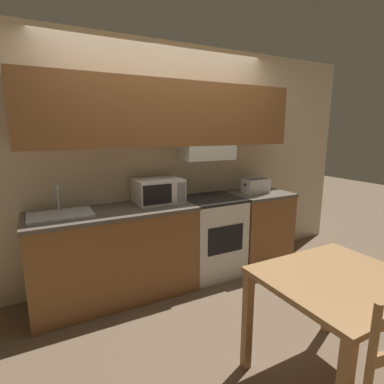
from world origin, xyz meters
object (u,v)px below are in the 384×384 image
Objects in this scene: sink_basin at (60,214)px; dining_table at (339,294)px; stove_range at (211,235)px; microwave at (158,190)px; toaster at (256,186)px.

sink_basin is 0.59× the size of dining_table.
microwave reaches higher than stove_range.
microwave is at bearing 171.95° from stove_range.
toaster is at bearing 66.58° from dining_table.
dining_table is at bearing -74.75° from microwave.
sink_basin is 2.25m from dining_table.
microwave is at bearing 5.55° from sink_basin.
toaster is (1.23, -0.08, -0.04)m from microwave.
stove_range is at bearing -8.05° from microwave.
toaster reaches higher than stove_range.
stove_range is at bearing 86.08° from dining_table.
stove_range is 1.66× the size of sink_basin.
toaster is 1.90m from dining_table.
dining_table is at bearing -93.92° from stove_range.
stove_range is 0.98× the size of dining_table.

